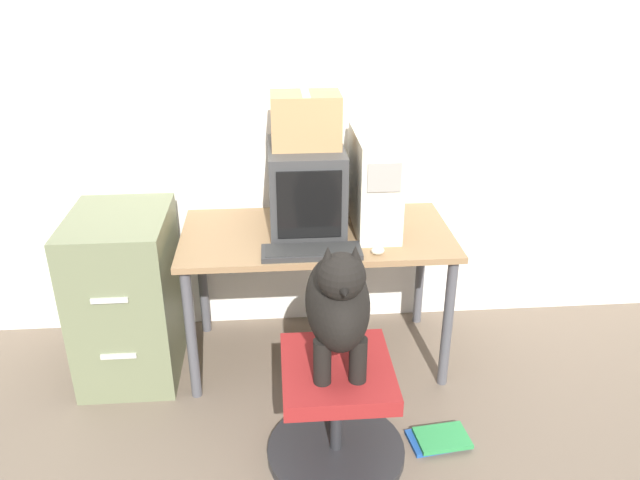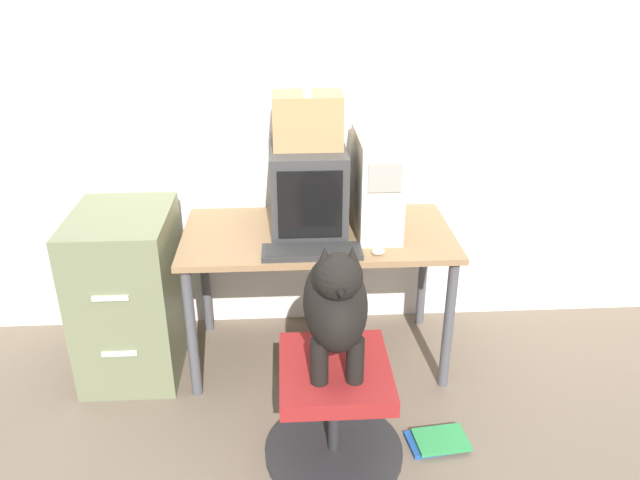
% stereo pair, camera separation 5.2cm
% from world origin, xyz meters
% --- Properties ---
extents(ground_plane, '(12.00, 12.00, 0.00)m').
position_xyz_m(ground_plane, '(0.00, 0.00, 0.00)').
color(ground_plane, '#6B5B4C').
extents(wall_back, '(8.00, 0.05, 2.60)m').
position_xyz_m(wall_back, '(0.00, 0.75, 1.30)').
color(wall_back, silver).
rests_on(wall_back, ground_plane).
extents(desk, '(1.33, 0.68, 0.73)m').
position_xyz_m(desk, '(0.00, 0.34, 0.64)').
color(desk, olive).
rests_on(desk, ground_plane).
extents(crt_monitor, '(0.36, 0.47, 0.41)m').
position_xyz_m(crt_monitor, '(-0.04, 0.42, 0.94)').
color(crt_monitor, '#383838').
rests_on(crt_monitor, desk).
extents(pc_tower, '(0.20, 0.51, 0.48)m').
position_xyz_m(pc_tower, '(0.29, 0.39, 0.97)').
color(pc_tower, beige).
rests_on(pc_tower, desk).
extents(keyboard, '(0.46, 0.16, 0.03)m').
position_xyz_m(keyboard, '(-0.04, 0.10, 0.74)').
color(keyboard, '#2D2D2D').
rests_on(keyboard, desk).
extents(computer_mouse, '(0.06, 0.04, 0.04)m').
position_xyz_m(computer_mouse, '(0.26, 0.07, 0.75)').
color(computer_mouse, beige).
rests_on(computer_mouse, desk).
extents(office_chair, '(0.60, 0.60, 0.47)m').
position_xyz_m(office_chair, '(0.03, -0.40, 0.24)').
color(office_chair, '#262628').
rests_on(office_chair, ground_plane).
extents(dog, '(0.25, 0.48, 0.58)m').
position_xyz_m(dog, '(0.03, -0.40, 0.77)').
color(dog, black).
rests_on(dog, office_chair).
extents(filing_cabinet, '(0.47, 0.60, 0.86)m').
position_xyz_m(filing_cabinet, '(-0.95, 0.31, 0.43)').
color(filing_cabinet, '#6B7251').
rests_on(filing_cabinet, ground_plane).
extents(cardboard_box, '(0.32, 0.22, 0.25)m').
position_xyz_m(cardboard_box, '(-0.04, 0.42, 1.27)').
color(cardboard_box, '#A87F51').
rests_on(cardboard_box, crt_monitor).
extents(book_stack_floor, '(0.28, 0.20, 0.04)m').
position_xyz_m(book_stack_floor, '(0.50, -0.36, 0.02)').
color(book_stack_floor, '#1E4C9E').
rests_on(book_stack_floor, ground_plane).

